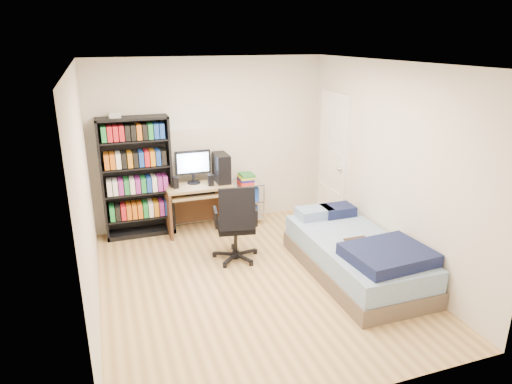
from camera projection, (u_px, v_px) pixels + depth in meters
name	position (u px, v px, depth m)	size (l,w,h in m)	color
room	(253.00, 181.00, 5.03)	(3.58, 4.08, 2.58)	tan
media_shelf	(137.00, 176.00, 6.44)	(0.97, 0.32, 1.80)	black
computer_desk	(204.00, 187.00, 6.72)	(0.95, 0.55, 1.20)	#9D7F51
office_chair	(236.00, 237.00, 5.84)	(0.71, 0.71, 1.03)	black
wire_cart	(246.00, 191.00, 6.99)	(0.50, 0.36, 0.79)	silver
bed	(356.00, 255.00, 5.50)	(1.03, 2.05, 0.58)	brown
door	(333.00, 160.00, 6.85)	(0.12, 0.80, 2.00)	white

